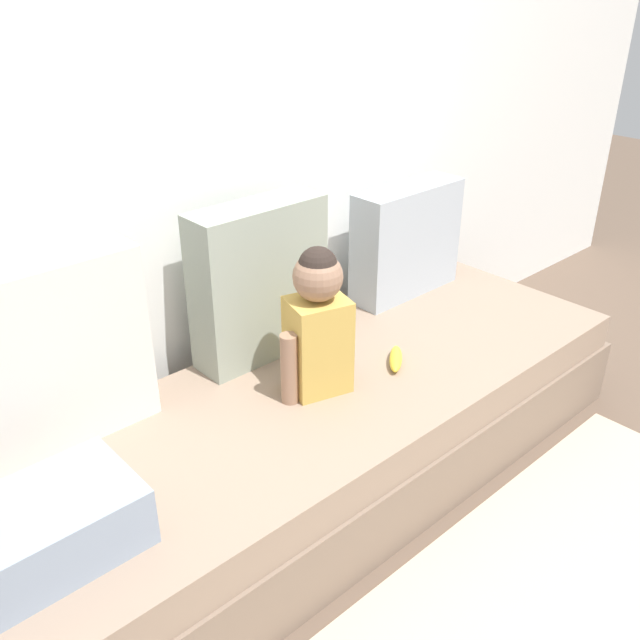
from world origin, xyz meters
The scene contains 9 objects.
ground_plane centered at (0.00, 0.00, 0.00)m, with size 12.00×12.00×0.00m, color brown.
back_wall centered at (0.00, 0.54, 1.19)m, with size 5.65×0.10×2.37m, color white.
couch centered at (0.00, 0.00, 0.20)m, with size 2.45×0.82×0.40m.
throw_pillow_left centered at (-0.76, 0.31, 0.67)m, with size 0.59×0.16×0.55m, color silver.
throw_pillow_center centered at (0.00, 0.31, 0.67)m, with size 0.49×0.16×0.55m, color #99A393.
throw_pillow_right centered at (0.76, 0.31, 0.62)m, with size 0.51×0.16×0.46m, color #B2BCC6.
toddler centered at (-0.01, 0.01, 0.64)m, with size 0.30×0.20×0.49m.
banana centered at (0.29, -0.07, 0.42)m, with size 0.17×0.04×0.04m, color yellow.
folded_blanket centered at (-0.94, -0.10, 0.48)m, with size 0.40×0.28×0.16m, color #8E9EB2.
Camera 1 is at (-1.28, -1.41, 1.64)m, focal length 38.56 mm.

